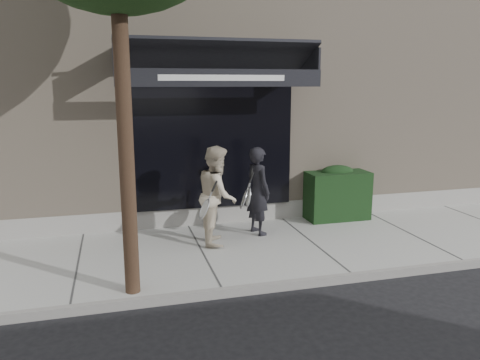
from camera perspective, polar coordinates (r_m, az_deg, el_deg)
name	(u,v)px	position (r m, az deg, el deg)	size (l,w,h in m)	color
ground	(311,247)	(8.66, 8.63, -8.13)	(80.00, 80.00, 0.00)	black
sidewalk	(311,244)	(8.64, 8.64, -7.76)	(20.00, 3.00, 0.12)	#A3A39E
curb	(353,277)	(7.34, 13.57, -11.46)	(20.00, 0.10, 0.14)	gray
building_facade	(240,90)	(12.84, -0.05, 10.88)	(14.30, 8.04, 5.64)	tan
hedge	(336,193)	(10.01, 11.66, -1.59)	(1.30, 0.70, 1.14)	black
pedestrian_front	(258,191)	(8.74, 2.20, -1.34)	(0.74, 0.83, 1.65)	black
pedestrian_back	(217,195)	(8.24, -2.77, -1.84)	(0.82, 0.97, 1.74)	#C2B49B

